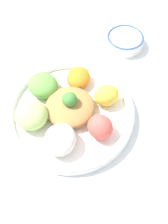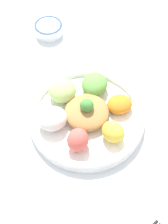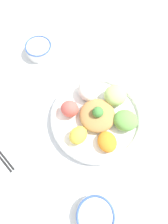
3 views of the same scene
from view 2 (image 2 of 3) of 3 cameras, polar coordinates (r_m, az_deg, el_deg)
ground_plane at (r=0.91m, az=0.80°, el=0.82°), size 2.40×2.40×0.00m
salad_platter at (r=0.86m, az=0.24°, el=-0.34°), size 0.32×0.32×0.09m
sauce_bowl_dark at (r=1.10m, az=-6.49°, el=14.96°), size 0.09×0.09×0.04m
serving_spoon_extra at (r=1.03m, az=5.40°, el=9.91°), size 0.12×0.05×0.01m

